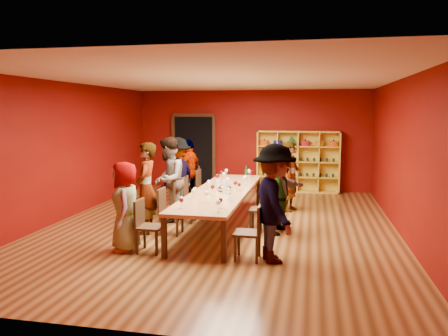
# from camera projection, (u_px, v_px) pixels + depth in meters

# --- Properties ---
(room_shell) EXTENTS (7.10, 9.10, 3.04)m
(room_shell) POSITION_uv_depth(u_px,v_px,m) (222.00, 154.00, 8.87)
(room_shell) COLOR #593517
(room_shell) RESTS_ON ground
(tasting_table) EXTENTS (1.10, 4.50, 0.75)m
(tasting_table) POSITION_uv_depth(u_px,v_px,m) (222.00, 193.00, 8.97)
(tasting_table) COLOR #B17D4A
(tasting_table) RESTS_ON ground
(doorway) EXTENTS (1.40, 0.17, 2.30)m
(doorway) POSITION_uv_depth(u_px,v_px,m) (194.00, 152.00, 13.58)
(doorway) COLOR black
(doorway) RESTS_ON ground
(shelving_unit) EXTENTS (2.40, 0.40, 1.80)m
(shelving_unit) POSITION_uv_depth(u_px,v_px,m) (298.00, 159.00, 12.85)
(shelving_unit) COLOR gold
(shelving_unit) RESTS_ON ground
(chair_person_left_0) EXTENTS (0.42, 0.42, 0.89)m
(chair_person_left_0) POSITION_uv_depth(u_px,v_px,m) (146.00, 223.00, 7.33)
(chair_person_left_0) COLOR black
(chair_person_left_0) RESTS_ON ground
(person_left_0) EXTENTS (0.65, 0.84, 1.53)m
(person_left_0) POSITION_uv_depth(u_px,v_px,m) (125.00, 206.00, 7.37)
(person_left_0) COLOR beige
(person_left_0) RESTS_ON ground
(chair_person_left_1) EXTENTS (0.42, 0.42, 0.89)m
(chair_person_left_1) POSITION_uv_depth(u_px,v_px,m) (167.00, 209.00, 8.41)
(chair_person_left_1) COLOR black
(chair_person_left_1) RESTS_ON ground
(person_left_1) EXTENTS (0.59, 0.72, 1.77)m
(person_left_1) POSITION_uv_depth(u_px,v_px,m) (146.00, 188.00, 8.44)
(person_left_1) COLOR #515156
(person_left_1) RESTS_ON ground
(chair_person_left_2) EXTENTS (0.42, 0.42, 0.89)m
(chair_person_left_2) POSITION_uv_depth(u_px,v_px,m) (182.00, 199.00, 9.34)
(chair_person_left_2) COLOR black
(chair_person_left_2) RESTS_ON ground
(person_left_2) EXTENTS (0.57, 0.93, 1.82)m
(person_left_2) POSITION_uv_depth(u_px,v_px,m) (169.00, 180.00, 9.35)
(person_left_2) COLOR #131536
(person_left_2) RESTS_ON ground
(chair_person_left_3) EXTENTS (0.42, 0.42, 0.89)m
(chair_person_left_3) POSITION_uv_depth(u_px,v_px,m) (190.00, 194.00, 9.96)
(chair_person_left_3) COLOR black
(chair_person_left_3) RESTS_ON ground
(person_left_3) EXTENTS (0.75, 1.23, 1.78)m
(person_left_3) POSITION_uv_depth(u_px,v_px,m) (177.00, 176.00, 9.96)
(person_left_3) COLOR #48484D
(person_left_3) RESTS_ON ground
(chair_person_left_4) EXTENTS (0.42, 0.42, 0.89)m
(chair_person_left_4) POSITION_uv_depth(u_px,v_px,m) (203.00, 185.00, 11.12)
(chair_person_left_4) COLOR black
(chair_person_left_4) RESTS_ON ground
(person_left_4) EXTENTS (0.67, 1.05, 1.66)m
(person_left_4) POSITION_uv_depth(u_px,v_px,m) (189.00, 172.00, 11.14)
(person_left_4) COLOR #516AA7
(person_left_4) RESTS_ON ground
(chair_person_right_0) EXTENTS (0.42, 0.42, 0.89)m
(chair_person_right_0) POSITION_uv_depth(u_px,v_px,m) (253.00, 229.00, 6.93)
(chair_person_right_0) COLOR black
(chair_person_right_0) RESTS_ON ground
(person_right_0) EXTENTS (0.91, 1.30, 1.86)m
(person_right_0) POSITION_uv_depth(u_px,v_px,m) (274.00, 203.00, 6.81)
(person_right_0) COLOR #45454A
(person_right_0) RESTS_ON ground
(chair_person_right_2) EXTENTS (0.42, 0.42, 0.89)m
(chair_person_right_2) POSITION_uv_depth(u_px,v_px,m) (264.00, 206.00, 8.60)
(chair_person_right_2) COLOR black
(chair_person_right_2) RESTS_ON ground
(person_right_2) EXTENTS (0.94, 1.54, 1.60)m
(person_right_2) POSITION_uv_depth(u_px,v_px,m) (278.00, 192.00, 8.51)
(person_right_2) COLOR #4B4B50
(person_right_2) RESTS_ON ground
(chair_person_right_4) EXTENTS (0.42, 0.42, 0.89)m
(chair_person_right_4) POSITION_uv_depth(u_px,v_px,m) (273.00, 190.00, 10.48)
(chair_person_right_4) COLOR black
(chair_person_right_4) RESTS_ON ground
(person_right_4) EXTENTS (0.58, 0.70, 1.66)m
(person_right_4) POSITION_uv_depth(u_px,v_px,m) (291.00, 176.00, 10.36)
(person_right_4) COLOR #48474C
(person_right_4) RESTS_ON ground
(wine_glass_0) EXTENTS (0.07, 0.07, 0.18)m
(wine_glass_0) POSITION_uv_depth(u_px,v_px,m) (246.00, 177.00, 9.87)
(wine_glass_0) COLOR white
(wine_glass_0) RESTS_ON tasting_table
(wine_glass_1) EXTENTS (0.08, 0.08, 0.19)m
(wine_glass_1) POSITION_uv_depth(u_px,v_px,m) (193.00, 192.00, 8.04)
(wine_glass_1) COLOR white
(wine_glass_1) RESTS_ON tasting_table
(wine_glass_2) EXTENTS (0.08, 0.08, 0.19)m
(wine_glass_2) POSITION_uv_depth(u_px,v_px,m) (235.00, 183.00, 8.97)
(wine_glass_2) COLOR white
(wine_glass_2) RESTS_ON tasting_table
(wine_glass_3) EXTENTS (0.08, 0.08, 0.20)m
(wine_glass_3) POSITION_uv_depth(u_px,v_px,m) (181.00, 200.00, 7.29)
(wine_glass_3) COLOR white
(wine_glass_3) RESTS_ON tasting_table
(wine_glass_4) EXTENTS (0.08, 0.08, 0.20)m
(wine_glass_4) POSITION_uv_depth(u_px,v_px,m) (218.00, 203.00, 7.00)
(wine_glass_4) COLOR white
(wine_glass_4) RESTS_ON tasting_table
(wine_glass_5) EXTENTS (0.07, 0.07, 0.18)m
(wine_glass_5) POSITION_uv_depth(u_px,v_px,m) (181.00, 201.00, 7.25)
(wine_glass_5) COLOR white
(wine_glass_5) RESTS_ON tasting_table
(wine_glass_6) EXTENTS (0.08, 0.08, 0.20)m
(wine_glass_6) POSITION_uv_depth(u_px,v_px,m) (213.00, 187.00, 8.46)
(wine_glass_6) COLOR white
(wine_glass_6) RESTS_ON tasting_table
(wine_glass_7) EXTENTS (0.09, 0.09, 0.22)m
(wine_glass_7) POSITION_uv_depth(u_px,v_px,m) (228.00, 180.00, 9.21)
(wine_glass_7) COLOR white
(wine_glass_7) RESTS_ON tasting_table
(wine_glass_8) EXTENTS (0.07, 0.07, 0.18)m
(wine_glass_8) POSITION_uv_depth(u_px,v_px,m) (209.00, 184.00, 9.00)
(wine_glass_8) COLOR white
(wine_glass_8) RESTS_ON tasting_table
(wine_glass_9) EXTENTS (0.08, 0.08, 0.20)m
(wine_glass_9) POSITION_uv_depth(u_px,v_px,m) (209.00, 183.00, 9.01)
(wine_glass_9) COLOR white
(wine_glass_9) RESTS_ON tasting_table
(wine_glass_10) EXTENTS (0.08, 0.08, 0.21)m
(wine_glass_10) POSITION_uv_depth(u_px,v_px,m) (224.00, 175.00, 10.15)
(wine_glass_10) COLOR white
(wine_glass_10) RESTS_ON tasting_table
(wine_glass_11) EXTENTS (0.07, 0.07, 0.18)m
(wine_glass_11) POSITION_uv_depth(u_px,v_px,m) (239.00, 185.00, 8.85)
(wine_glass_11) COLOR white
(wine_glass_11) RESTS_ON tasting_table
(wine_glass_12) EXTENTS (0.09, 0.09, 0.22)m
(wine_glass_12) POSITION_uv_depth(u_px,v_px,m) (249.00, 172.00, 10.58)
(wine_glass_12) COLOR white
(wine_glass_12) RESTS_ON tasting_table
(wine_glass_13) EXTENTS (0.07, 0.07, 0.18)m
(wine_glass_13) POSITION_uv_depth(u_px,v_px,m) (221.00, 173.00, 10.63)
(wine_glass_13) COLOR white
(wine_glass_13) RESTS_ON tasting_table
(wine_glass_14) EXTENTS (0.09, 0.09, 0.21)m
(wine_glass_14) POSITION_uv_depth(u_px,v_px,m) (207.00, 194.00, 7.74)
(wine_glass_14) COLOR white
(wine_glass_14) RESTS_ON tasting_table
(wine_glass_15) EXTENTS (0.08, 0.08, 0.20)m
(wine_glass_15) POSITION_uv_depth(u_px,v_px,m) (229.00, 191.00, 8.12)
(wine_glass_15) COLOR white
(wine_glass_15) RESTS_ON tasting_table
(wine_glass_16) EXTENTS (0.07, 0.07, 0.18)m
(wine_glass_16) POSITION_uv_depth(u_px,v_px,m) (221.00, 201.00, 7.26)
(wine_glass_16) COLOR white
(wine_glass_16) RESTS_ON tasting_table
(wine_glass_17) EXTENTS (0.07, 0.07, 0.18)m
(wine_glass_17) POSITION_uv_depth(u_px,v_px,m) (229.00, 194.00, 7.89)
(wine_glass_17) COLOR white
(wine_glass_17) RESTS_ON tasting_table
(wine_glass_18) EXTENTS (0.08, 0.08, 0.19)m
(wine_glass_18) POSITION_uv_depth(u_px,v_px,m) (195.00, 190.00, 8.19)
(wine_glass_18) COLOR white
(wine_glass_18) RESTS_ON tasting_table
(wine_glass_19) EXTENTS (0.08, 0.08, 0.20)m
(wine_glass_19) POSITION_uv_depth(u_px,v_px,m) (218.00, 176.00, 9.92)
(wine_glass_19) COLOR white
(wine_glass_19) RESTS_ON tasting_table
(wine_glass_20) EXTENTS (0.08, 0.08, 0.20)m
(wine_glass_20) POSITION_uv_depth(u_px,v_px,m) (226.00, 171.00, 10.81)
(wine_glass_20) COLOR white
(wine_glass_20) RESTS_ON tasting_table
(wine_glass_21) EXTENTS (0.07, 0.07, 0.18)m
(wine_glass_21) POSITION_uv_depth(u_px,v_px,m) (251.00, 172.00, 10.74)
(wine_glass_21) COLOR white
(wine_glass_21) RESTS_ON tasting_table
(wine_glass_22) EXTENTS (0.09, 0.09, 0.22)m
(wine_glass_22) POSITION_uv_depth(u_px,v_px,m) (217.00, 176.00, 9.81)
(wine_glass_22) COLOR white
(wine_glass_22) RESTS_ON tasting_table
(wine_glass_23) EXTENTS (0.09, 0.09, 0.22)m
(wine_glass_23) POSITION_uv_depth(u_px,v_px,m) (245.00, 178.00, 9.55)
(wine_glass_23) COLOR white
(wine_glass_23) RESTS_ON tasting_table
(spittoon_bowl) EXTENTS (0.28, 0.28, 0.15)m
(spittoon_bowl) POSITION_uv_depth(u_px,v_px,m) (224.00, 188.00, 8.82)
(spittoon_bowl) COLOR silver
(spittoon_bowl) RESTS_ON tasting_table
(carafe_a) EXTENTS (0.10, 0.10, 0.24)m
(carafe_a) POSITION_uv_depth(u_px,v_px,m) (218.00, 185.00, 8.94)
(carafe_a) COLOR white
(carafe_a) RESTS_ON tasting_table
(carafe_b) EXTENTS (0.12, 0.12, 0.28)m
(carafe_b) POSITION_uv_depth(u_px,v_px,m) (225.00, 187.00, 8.61)
(carafe_b) COLOR white
(carafe_b) RESTS_ON tasting_table
(wine_bottle) EXTENTS (0.09, 0.09, 0.31)m
(wine_bottle) POSITION_uv_depth(u_px,v_px,m) (246.00, 173.00, 10.57)
(wine_bottle) COLOR #14371B
(wine_bottle) RESTS_ON tasting_table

